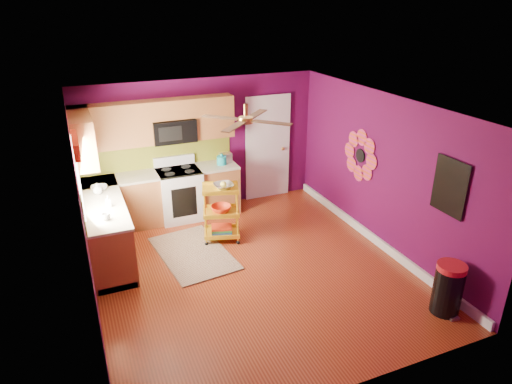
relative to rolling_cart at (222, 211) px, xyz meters
name	(u,v)px	position (x,y,z in m)	size (l,w,h in m)	color
ground	(252,270)	(0.11, -1.06, -0.55)	(5.00, 5.00, 0.00)	maroon
room_envelope	(253,169)	(0.14, -1.06, 1.08)	(4.54, 5.04, 2.52)	#51093D
lower_cabinets	(140,211)	(-1.23, 0.76, -0.11)	(2.81, 2.31, 0.94)	brown
electric_range	(180,194)	(-0.44, 1.11, -0.07)	(0.76, 0.66, 1.13)	white
upper_cabinetry	(134,128)	(-1.13, 1.11, 1.25)	(2.80, 2.30, 1.26)	brown
left_window	(76,159)	(-2.11, -0.01, 1.19)	(0.08, 1.35, 1.08)	white
panel_door	(268,149)	(1.46, 1.41, 0.48)	(0.95, 0.11, 2.15)	white
right_wall_art	(397,168)	(2.34, -1.40, 0.89)	(0.04, 2.74, 1.04)	black
ceiling_fan	(246,119)	(0.11, -0.86, 1.74)	(1.01, 1.01, 0.26)	#BF8C3F
shag_rug	(193,253)	(-0.59, -0.26, -0.54)	(1.00, 1.63, 0.02)	#321A10
rolling_cart	(222,211)	(0.00, 0.00, 0.00)	(0.69, 0.58, 1.07)	gold
trash_can	(448,289)	(2.08, -2.96, -0.19)	(0.42, 0.44, 0.71)	black
teal_kettle	(222,160)	(0.40, 1.12, 0.48)	(0.18, 0.18, 0.21)	#169EA7
toaster	(226,158)	(0.51, 1.21, 0.48)	(0.22, 0.15, 0.18)	beige
soap_bottle_a	(108,201)	(-1.76, 0.01, 0.48)	(0.08, 0.08, 0.18)	#EA3F72
soap_bottle_b	(97,189)	(-1.87, 0.56, 0.48)	(0.14, 0.14, 0.19)	white
counter_dish	(99,188)	(-1.83, 0.73, 0.42)	(0.26, 0.26, 0.06)	white
counter_cup	(106,217)	(-1.85, -0.44, 0.44)	(0.12, 0.12, 0.10)	white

